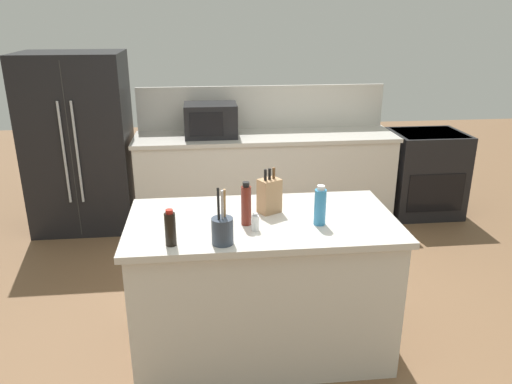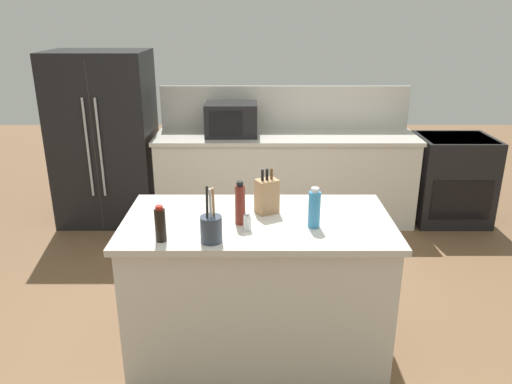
# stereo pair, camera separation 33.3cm
# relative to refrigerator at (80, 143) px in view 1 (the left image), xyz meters

# --- Properties ---
(ground_plane) EXTENTS (14.00, 14.00, 0.00)m
(ground_plane) POSITION_rel_refrigerator_xyz_m (1.59, -2.25, -0.89)
(ground_plane) COLOR brown
(back_counter_run) EXTENTS (2.70, 0.66, 0.94)m
(back_counter_run) POSITION_rel_refrigerator_xyz_m (1.89, -0.05, -0.42)
(back_counter_run) COLOR beige
(back_counter_run) RESTS_ON ground_plane
(wall_backsplash) EXTENTS (2.66, 0.03, 0.46)m
(wall_backsplash) POSITION_rel_refrigerator_xyz_m (1.89, 0.27, 0.28)
(wall_backsplash) COLOR beige
(wall_backsplash) RESTS_ON back_counter_run
(kitchen_island) EXTENTS (1.66, 0.87, 0.94)m
(kitchen_island) POSITION_rel_refrigerator_xyz_m (1.59, -2.25, -0.42)
(kitchen_island) COLOR beige
(kitchen_island) RESTS_ON ground_plane
(refrigerator) EXTENTS (0.99, 0.75, 1.78)m
(refrigerator) POSITION_rel_refrigerator_xyz_m (0.00, 0.00, 0.00)
(refrigerator) COLOR black
(refrigerator) RESTS_ON ground_plane
(range_oven) EXTENTS (0.76, 0.65, 0.92)m
(range_oven) POSITION_rel_refrigerator_xyz_m (3.66, -0.05, -0.42)
(range_oven) COLOR black
(range_oven) RESTS_ON ground_plane
(microwave) EXTENTS (0.53, 0.39, 0.33)m
(microwave) POSITION_rel_refrigerator_xyz_m (1.33, -0.05, 0.22)
(microwave) COLOR black
(microwave) RESTS_ON back_counter_run
(knife_block) EXTENTS (0.16, 0.15, 0.29)m
(knife_block) POSITION_rel_refrigerator_xyz_m (1.65, -2.14, 0.16)
(knife_block) COLOR #A87C54
(knife_block) RESTS_ON kitchen_island
(utensil_crock) EXTENTS (0.12, 0.12, 0.32)m
(utensil_crock) POSITION_rel_refrigerator_xyz_m (1.33, -2.57, 0.13)
(utensil_crock) COLOR #333D4C
(utensil_crock) RESTS_ON kitchen_island
(salt_shaker) EXTENTS (0.05, 0.05, 0.11)m
(salt_shaker) POSITION_rel_refrigerator_xyz_m (1.53, -2.41, 0.10)
(salt_shaker) COLOR silver
(salt_shaker) RESTS_ON kitchen_island
(soy_sauce_bottle) EXTENTS (0.06, 0.06, 0.21)m
(soy_sauce_bottle) POSITION_rel_refrigerator_xyz_m (1.05, -2.56, 0.15)
(soy_sauce_bottle) COLOR black
(soy_sauce_bottle) RESTS_ON kitchen_island
(vinegar_bottle) EXTENTS (0.06, 0.06, 0.27)m
(vinegar_bottle) POSITION_rel_refrigerator_xyz_m (1.48, -2.32, 0.18)
(vinegar_bottle) COLOR maroon
(vinegar_bottle) RESTS_ON kitchen_island
(dish_soap_bottle) EXTENTS (0.07, 0.07, 0.25)m
(dish_soap_bottle) POSITION_rel_refrigerator_xyz_m (1.92, -2.37, 0.16)
(dish_soap_bottle) COLOR #3384BC
(dish_soap_bottle) RESTS_ON kitchen_island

